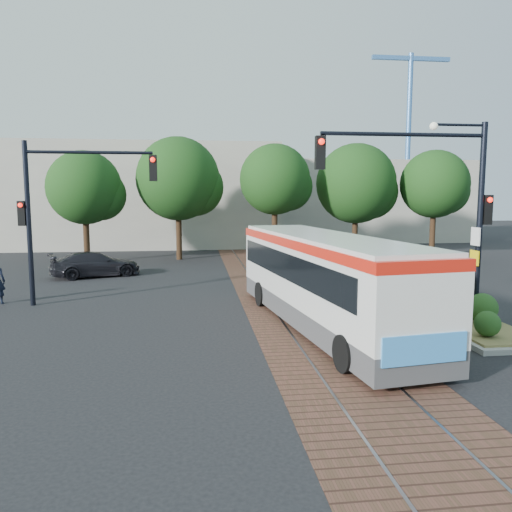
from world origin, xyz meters
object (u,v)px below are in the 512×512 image
object	(u,v)px
city_bus	(323,276)
parked_car	(95,264)
signal_pole_left	(60,200)
signal_pole_main	(443,192)
traffic_island	(468,317)

from	to	relation	value
city_bus	parked_car	size ratio (longest dim) A/B	2.51
signal_pole_left	parked_car	world-z (taller)	signal_pole_left
signal_pole_main	signal_pole_left	bearing A→B (deg)	158.55
city_bus	signal_pole_main	xyz separation A→B (m)	(3.48, -0.50, 2.56)
signal_pole_left	parked_car	bearing A→B (deg)	90.95
traffic_island	signal_pole_left	size ratio (longest dim) A/B	0.87
signal_pole_main	parked_car	world-z (taller)	signal_pole_main
traffic_island	signal_pole_main	xyz separation A→B (m)	(-0.96, 0.09, 3.83)
signal_pole_main	parked_car	xyz separation A→B (m)	(-12.34, 11.30, -3.53)
parked_car	signal_pole_left	bearing A→B (deg)	159.68
city_bus	signal_pole_left	size ratio (longest dim) A/B	1.82
traffic_island	signal_pole_main	distance (m)	3.95
traffic_island	parked_car	size ratio (longest dim) A/B	1.20
signal_pole_left	parked_car	xyz separation A→B (m)	(-0.11, 6.50, -3.23)
signal_pole_main	signal_pole_left	xyz separation A→B (m)	(-12.23, 4.80, -0.29)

